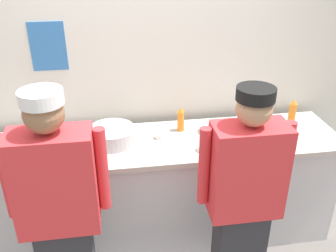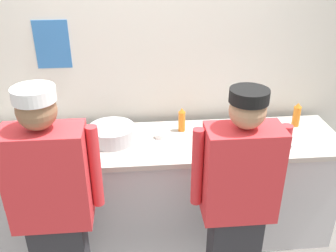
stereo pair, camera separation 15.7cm
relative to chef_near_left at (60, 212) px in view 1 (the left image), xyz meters
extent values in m
cube|color=silver|center=(0.61, 1.16, 0.57)|extent=(4.74, 0.10, 2.91)
cube|color=#3370B7|center=(-0.11, 1.11, 0.70)|extent=(0.27, 0.01, 0.38)
cube|color=silver|center=(0.61, 0.69, -0.45)|extent=(2.96, 0.63, 0.89)
cube|color=#B7B2A8|center=(0.61, 0.69, 0.02)|extent=(3.02, 0.68, 0.04)
cube|color=red|center=(0.00, 0.00, 0.22)|extent=(0.46, 0.24, 0.63)
cylinder|color=red|center=(-0.27, 0.04, 0.25)|extent=(0.07, 0.07, 0.54)
cylinder|color=red|center=(0.27, 0.04, 0.25)|extent=(0.07, 0.07, 0.54)
sphere|color=#8C6647|center=(0.00, 0.00, 0.65)|extent=(0.22, 0.22, 0.22)
cylinder|color=white|center=(0.00, 0.00, 0.74)|extent=(0.23, 0.23, 0.08)
cube|color=red|center=(1.13, -0.01, 0.19)|extent=(0.45, 0.24, 0.61)
cylinder|color=red|center=(0.87, 0.03, 0.22)|extent=(0.07, 0.07, 0.52)
cylinder|color=red|center=(1.39, 0.03, 0.22)|extent=(0.07, 0.07, 0.52)
sphere|color=tan|center=(1.13, -0.01, 0.60)|extent=(0.21, 0.21, 0.21)
cylinder|color=black|center=(1.13, -0.01, 0.69)|extent=(0.22, 0.22, 0.07)
cylinder|color=white|center=(1.13, 0.78, 0.04)|extent=(0.20, 0.20, 0.01)
cylinder|color=white|center=(1.13, 0.78, 0.05)|extent=(0.20, 0.20, 0.01)
cylinder|color=white|center=(1.13, 0.78, 0.07)|extent=(0.20, 0.20, 0.01)
cylinder|color=white|center=(1.13, 0.78, 0.08)|extent=(0.20, 0.20, 0.01)
cylinder|color=white|center=(1.13, 0.78, 0.09)|extent=(0.20, 0.20, 0.01)
cylinder|color=#B7BABF|center=(0.32, 0.73, 0.10)|extent=(0.36, 0.36, 0.12)
cube|color=#B7BABF|center=(1.48, 0.70, 0.05)|extent=(0.53, 0.42, 0.02)
cylinder|color=orange|center=(0.88, 0.85, 0.12)|extent=(0.06, 0.06, 0.17)
cone|color=orange|center=(0.88, 0.85, 0.22)|extent=(0.05, 0.05, 0.04)
cylinder|color=orange|center=(1.84, 0.86, 0.12)|extent=(0.06, 0.06, 0.17)
cone|color=orange|center=(1.84, 0.86, 0.22)|extent=(0.05, 0.05, 0.04)
cylinder|color=white|center=(-0.44, 0.77, 0.06)|extent=(0.09, 0.09, 0.04)
cylinder|color=gold|center=(-0.44, 0.77, 0.07)|extent=(0.08, 0.08, 0.01)
cylinder|color=white|center=(0.98, 0.51, 0.06)|extent=(0.09, 0.09, 0.04)
cylinder|color=red|center=(0.98, 0.51, 0.07)|extent=(0.07, 0.07, 0.01)
cylinder|color=white|center=(0.70, 0.75, 0.05)|extent=(0.08, 0.08, 0.04)
cylinder|color=orange|center=(0.70, 0.75, 0.07)|extent=(0.07, 0.07, 0.01)
cube|color=#B7BABF|center=(-0.04, 0.65, 0.04)|extent=(0.19, 0.03, 0.01)
cube|color=black|center=(-0.18, 0.65, 0.04)|extent=(0.09, 0.03, 0.02)
camera|label=1|loc=(0.37, -1.82, 1.47)|focal=40.04mm
camera|label=2|loc=(0.53, -1.84, 1.47)|focal=40.04mm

